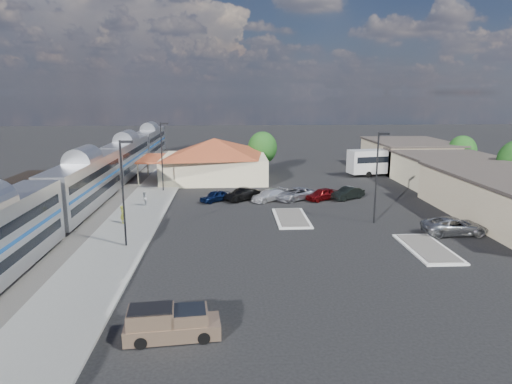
{
  "coord_description": "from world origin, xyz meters",
  "views": [
    {
      "loc": [
        -2.22,
        -42.92,
        12.69
      ],
      "look_at": [
        0.38,
        2.31,
        2.8
      ],
      "focal_mm": 32.0,
      "sensor_mm": 36.0,
      "label": 1
    }
  ],
  "objects": [
    {
      "name": "traffic_island_north",
      "position": [
        14.0,
        -8.0,
        0.1
      ],
      "size": [
        3.3,
        7.5,
        0.21
      ],
      "color": "silver",
      "rests_on": "ground"
    },
    {
      "name": "parked_car_b",
      "position": [
        -0.81,
        10.38,
        0.75
      ],
      "size": [
        4.58,
        3.98,
        1.49
      ],
      "primitive_type": "imported",
      "rotation": [
        0.0,
        0.0,
        -0.93
      ],
      "color": "black",
      "rests_on": "ground"
    },
    {
      "name": "person_b",
      "position": [
        -11.97,
        7.82,
        0.98
      ],
      "size": [
        0.67,
        0.83,
        1.6
      ],
      "primitive_type": "imported",
      "rotation": [
        0.0,
        0.0,
        -1.48
      ],
      "color": "silver",
      "rests_on": "platform"
    },
    {
      "name": "parked_car_c",
      "position": [
        2.39,
        10.08,
        0.69
      ],
      "size": [
        5.01,
        4.32,
        1.38
      ],
      "primitive_type": "imported",
      "rotation": [
        0.0,
        0.0,
        -0.96
      ],
      "color": "silver",
      "rests_on": "ground"
    },
    {
      "name": "parked_car_e",
      "position": [
        8.79,
        10.08,
        0.73
      ],
      "size": [
        4.55,
        3.71,
        1.46
      ],
      "primitive_type": "imported",
      "rotation": [
        0.0,
        0.0,
        -1.02
      ],
      "color": "maroon",
      "rests_on": "ground"
    },
    {
      "name": "parked_car_f",
      "position": [
        11.99,
        10.38,
        0.74
      ],
      "size": [
        4.63,
        3.71,
        1.48
      ],
      "primitive_type": "imported",
      "rotation": [
        0.0,
        0.0,
        -1.01
      ],
      "color": "black",
      "rests_on": "ground"
    },
    {
      "name": "person_a",
      "position": [
        -12.77,
        0.75,
        1.06
      ],
      "size": [
        0.59,
        0.74,
        1.77
      ],
      "primitive_type": "imported",
      "rotation": [
        0.0,
        0.0,
        1.87
      ],
      "color": "gold",
      "rests_on": "platform"
    },
    {
      "name": "buildings_east",
      "position": [
        28.0,
        14.28,
        2.27
      ],
      "size": [
        14.4,
        51.4,
        4.8
      ],
      "color": "#C6B28C",
      "rests_on": "ground"
    },
    {
      "name": "parked_car_d",
      "position": [
        5.59,
        10.38,
        0.74
      ],
      "size": [
        5.82,
        4.96,
        1.48
      ],
      "primitive_type": "imported",
      "rotation": [
        0.0,
        0.0,
        -1.0
      ],
      "color": "#9C9EA5",
      "rests_on": "ground"
    },
    {
      "name": "lamp_lot",
      "position": [
        12.1,
        0.0,
        5.34
      ],
      "size": [
        1.08,
        0.25,
        9.0
      ],
      "color": "black",
      "rests_on": "ground"
    },
    {
      "name": "tree_depot",
      "position": [
        3.0,
        30.0,
        4.02
      ],
      "size": [
        4.71,
        4.71,
        6.63
      ],
      "color": "#382314",
      "rests_on": "ground"
    },
    {
      "name": "parked_car_a",
      "position": [
        -4.01,
        10.08,
        0.67
      ],
      "size": [
        4.07,
        3.66,
        1.34
      ],
      "primitive_type": "imported",
      "rotation": [
        0.0,
        0.0,
        -0.91
      ],
      "color": "#0C193E",
      "rests_on": "ground"
    },
    {
      "name": "railbed",
      "position": [
        -21.0,
        8.0,
        0.06
      ],
      "size": [
        16.0,
        100.0,
        0.12
      ],
      "primitive_type": "cube",
      "color": "#4C4944",
      "rests_on": "ground"
    },
    {
      "name": "freight_cars",
      "position": [
        -24.0,
        3.07,
        1.93
      ],
      "size": [
        2.8,
        46.0,
        4.0
      ],
      "color": "black",
      "rests_on": "ground"
    },
    {
      "name": "lamp_plat_n",
      "position": [
        -10.9,
        16.0,
        5.34
      ],
      "size": [
        1.08,
        0.25,
        9.0
      ],
      "color": "black",
      "rests_on": "ground"
    },
    {
      "name": "station_depot",
      "position": [
        -4.56,
        24.0,
        3.13
      ],
      "size": [
        18.35,
        12.24,
        6.2
      ],
      "color": "#C6B691",
      "rests_on": "ground"
    },
    {
      "name": "suv",
      "position": [
        18.15,
        -4.14,
        0.8
      ],
      "size": [
        5.77,
        2.67,
        1.6
      ],
      "primitive_type": "imported",
      "rotation": [
        0.0,
        0.0,
        1.57
      ],
      "color": "gray",
      "rests_on": "ground"
    },
    {
      "name": "platform",
      "position": [
        -12.0,
        6.0,
        0.09
      ],
      "size": [
        5.5,
        92.0,
        0.18
      ],
      "primitive_type": "cube",
      "color": "gray",
      "rests_on": "ground"
    },
    {
      "name": "coach_bus",
      "position": [
        22.39,
        26.49,
        2.33
      ],
      "size": [
        12.92,
        4.98,
        4.05
      ],
      "rotation": [
        0.0,
        0.0,
        1.75
      ],
      "color": "white",
      "rests_on": "ground"
    },
    {
      "name": "traffic_island_south",
      "position": [
        4.0,
        2.0,
        0.1
      ],
      "size": [
        3.3,
        7.5,
        0.21
      ],
      "color": "silver",
      "rests_on": "ground"
    },
    {
      "name": "ground",
      "position": [
        0.0,
        0.0,
        0.0
      ],
      "size": [
        280.0,
        280.0,
        0.0
      ],
      "primitive_type": "plane",
      "color": "black",
      "rests_on": "ground"
    },
    {
      "name": "passenger_train",
      "position": [
        -18.0,
        6.57,
        2.87
      ],
      "size": [
        3.0,
        104.0,
        5.55
      ],
      "color": "silver",
      "rests_on": "ground"
    },
    {
      "name": "tree_east_c",
      "position": [
        34.0,
        26.0,
        3.76
      ],
      "size": [
        4.41,
        4.41,
        6.21
      ],
      "color": "#382314",
      "rests_on": "ground"
    },
    {
      "name": "pickup_truck",
      "position": [
        -5.34,
        -20.79,
        0.81
      ],
      "size": [
        5.12,
        2.29,
        1.72
      ],
      "rotation": [
        0.0,
        0.0,
        1.67
      ],
      "color": "#9E7D61",
      "rests_on": "ground"
    },
    {
      "name": "lamp_plat_s",
      "position": [
        -10.9,
        -6.0,
        5.34
      ],
      "size": [
        1.08,
        0.25,
        9.0
      ],
      "color": "black",
      "rests_on": "ground"
    }
  ]
}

